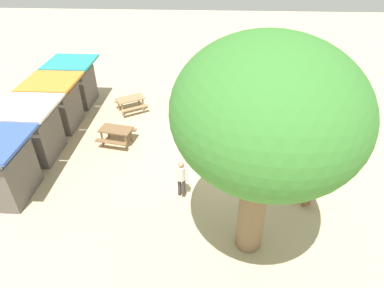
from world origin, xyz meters
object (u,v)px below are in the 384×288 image
object	(u,v)px
elephant	(213,140)
shade_tree_main	(266,113)
person_handler	(181,176)
picnic_table_far	(116,132)
market_stall_teal	(75,85)
market_stall_orange	(57,106)
picnic_table_near	(130,101)
market_stall_white	(33,134)
wooden_bench	(301,187)
market_stall_blue	(1,172)

from	to	relation	value
elephant	shade_tree_main	world-z (taller)	shade_tree_main
person_handler	picnic_table_far	world-z (taller)	person_handler
person_handler	picnic_table_far	distance (m)	4.85
market_stall_teal	market_stall_orange	bearing A→B (deg)	180.00
picnic_table_near	market_stall_white	size ratio (longest dim) A/B	0.82
wooden_bench	elephant	bearing A→B (deg)	31.91
wooden_bench	market_stall_blue	size ratio (longest dim) A/B	0.57
person_handler	market_stall_orange	distance (m)	8.28
elephant	market_stall_white	distance (m)	7.84
wooden_bench	market_stall_white	bearing A→B (deg)	56.15
wooden_bench	picnic_table_near	distance (m)	10.23
shade_tree_main	market_stall_teal	xyz separation A→B (m)	(9.63, 9.02, -3.74)
person_handler	wooden_bench	bearing A→B (deg)	-64.46
person_handler	shade_tree_main	size ratio (longest dim) A/B	0.24
market_stall_white	picnic_table_far	bearing A→B (deg)	-70.32
person_handler	picnic_table_near	bearing A→B (deg)	49.61
picnic_table_near	wooden_bench	bearing A→B (deg)	-72.01
shade_tree_main	picnic_table_near	size ratio (longest dim) A/B	3.30
market_stall_white	market_stall_teal	distance (m)	5.20
market_stall_teal	picnic_table_far	bearing A→B (deg)	-140.59
person_handler	wooden_bench	size ratio (longest dim) A/B	1.12
market_stall_teal	shade_tree_main	bearing A→B (deg)	-136.87
picnic_table_far	market_stall_blue	bearing A→B (deg)	59.67
shade_tree_main	market_stall_teal	size ratio (longest dim) A/B	2.70
market_stall_teal	wooden_bench	bearing A→B (deg)	-122.99
shade_tree_main	wooden_bench	size ratio (longest dim) A/B	4.72
person_handler	shade_tree_main	xyz separation A→B (m)	(-2.15, -2.35, 3.93)
market_stall_teal	market_stall_blue	bearing A→B (deg)	180.00
elephant	market_stall_blue	xyz separation A→B (m)	(-2.86, 7.84, 0.21)
picnic_table_near	market_stall_teal	xyz separation A→B (m)	(0.78, 3.29, 0.55)
market_stall_orange	picnic_table_far	bearing A→B (deg)	-113.25
shade_tree_main	person_handler	bearing A→B (deg)	47.53
elephant	wooden_bench	bearing A→B (deg)	-79.71
market_stall_white	market_stall_blue	bearing A→B (deg)	180.00
picnic_table_near	market_stall_orange	bearing A→B (deg)	176.22
shade_tree_main	market_stall_white	bearing A→B (deg)	63.83
person_handler	market_stall_teal	distance (m)	10.03
elephant	picnic_table_near	xyz separation A→B (m)	(4.16, 4.55, -0.34)
shade_tree_main	market_stall_blue	distance (m)	9.94
shade_tree_main	wooden_bench	bearing A→B (deg)	-42.63
person_handler	shade_tree_main	bearing A→B (deg)	-109.67
picnic_table_near	picnic_table_far	bearing A→B (deg)	-122.47
elephant	market_stall_orange	world-z (taller)	market_stall_orange
elephant	picnic_table_near	bearing A→B (deg)	92.56
picnic_table_far	market_stall_orange	bearing A→B (deg)	-12.45
elephant	market_stall_white	xyz separation A→B (m)	(-0.26, 7.84, 0.21)
elephant	shade_tree_main	xyz separation A→B (m)	(-4.69, -1.19, 3.95)
picnic_table_near	picnic_table_far	xyz separation A→B (m)	(-3.23, -0.01, 0.00)
picnic_table_near	elephant	bearing A→B (deg)	-75.09
shade_tree_main	picnic_table_far	xyz separation A→B (m)	(5.61, 5.72, -4.29)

